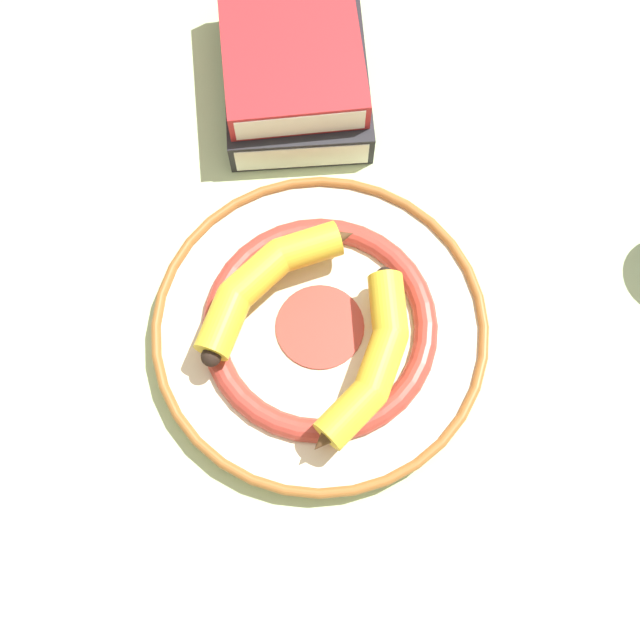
{
  "coord_description": "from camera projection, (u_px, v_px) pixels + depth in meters",
  "views": [
    {
      "loc": [
        0.01,
        0.2,
        0.68
      ],
      "look_at": [
        -0.04,
        -0.02,
        0.04
      ],
      "focal_mm": 42.0,
      "sensor_mm": 36.0,
      "label": 1
    }
  ],
  "objects": [
    {
      "name": "decorative_bowl",
      "position": [
        320.0,
        328.0,
        0.7
      ],
      "size": [
        0.31,
        0.31,
        0.03
      ],
      "color": "beige",
      "rests_on": "ground_plane"
    },
    {
      "name": "banana_b",
      "position": [
        372.0,
        364.0,
        0.65
      ],
      "size": [
        0.12,
        0.16,
        0.03
      ],
      "rotation": [
        0.0,
        0.0,
        10.46
      ],
      "color": "gold",
      "rests_on": "decorative_bowl"
    },
    {
      "name": "banana_a",
      "position": [
        266.0,
        279.0,
        0.68
      ],
      "size": [
        0.16,
        0.11,
        0.03
      ],
      "rotation": [
        0.0,
        0.0,
        6.87
      ],
      "color": "gold",
      "rests_on": "decorative_bowl"
    },
    {
      "name": "ground_plane",
      "position": [
        287.0,
        359.0,
        0.7
      ],
      "size": [
        2.8,
        2.8,
        0.0
      ],
      "primitive_type": "plane",
      "color": "#B2C693"
    },
    {
      "name": "book_stack",
      "position": [
        294.0,
        64.0,
        0.77
      ],
      "size": [
        0.17,
        0.22,
        0.08
      ],
      "rotation": [
        0.0,
        0.0,
        1.58
      ],
      "color": "black",
      "rests_on": "ground_plane"
    }
  ]
}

